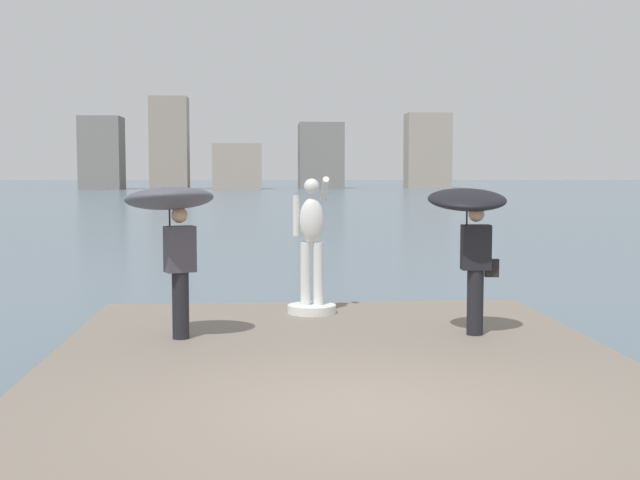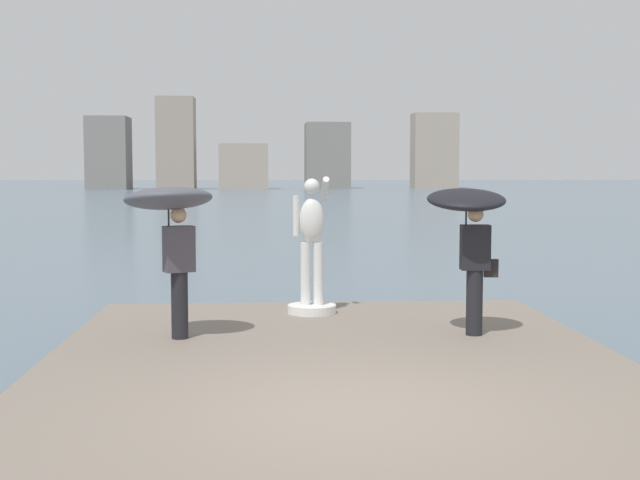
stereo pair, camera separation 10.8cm
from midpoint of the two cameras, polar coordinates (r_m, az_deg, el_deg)
The scene contains 6 objects.
ground_plane at distance 47.80m, azimuth -2.97°, elevation 1.51°, with size 400.00×400.00×0.00m, color slate.
pier at distance 9.78m, azimuth 1.09°, elevation -9.54°, with size 6.86×9.45×0.40m, color slate.
statue_white_figure at distance 13.17m, azimuth -0.80°, elevation -1.26°, with size 0.75×0.94×2.11m.
onlooker_left at distance 11.23m, azimuth -10.14°, elevation 1.68°, with size 1.51×1.52×2.05m.
onlooker_right at distance 11.54m, azimuth 9.71°, elevation 1.30°, with size 1.11×1.13×2.02m.
distant_skyline at distance 126.14m, azimuth -3.90°, elevation 5.74°, with size 54.35×12.35×13.02m.
Camera 1 is at (-0.90, -7.71, 2.59)m, focal length 47.96 mm.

